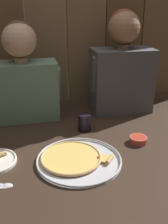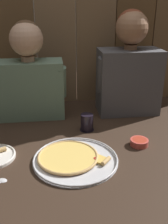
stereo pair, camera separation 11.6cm
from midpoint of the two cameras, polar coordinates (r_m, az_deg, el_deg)
The scene contains 6 objects.
ground_plane at distance 1.31m, azimuth 4.26°, elevation -8.99°, with size 3.20×3.20×0.00m, color #332319.
pizza_tray at distance 1.25m, azimuth 0.19°, elevation -10.18°, with size 0.40×0.40×0.03m.
drinking_glass at distance 1.50m, azimuth 2.86°, elevation -2.33°, with size 0.08×0.08×0.10m.
dipping_bowl at distance 1.40m, azimuth 14.41°, elevation -6.47°, with size 0.09×0.09×0.03m.
diner_left at distance 1.64m, azimuth -9.95°, elevation 8.21°, with size 0.45×0.21×0.60m.
diner_right at distance 1.72m, azimuth 11.87°, elevation 9.57°, with size 0.43×0.22×0.65m.
Camera 2 is at (-0.17, -1.09, 0.70)m, focal length 41.59 mm.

